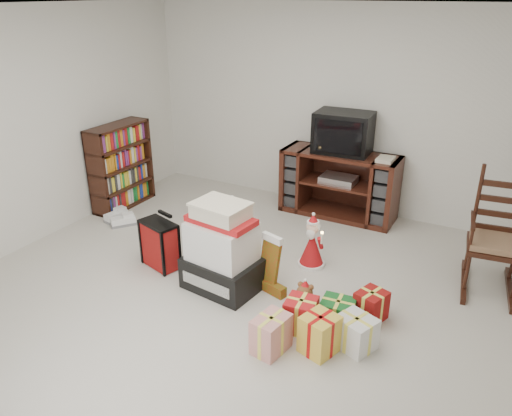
{
  "coord_description": "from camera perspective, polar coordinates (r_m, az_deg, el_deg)",
  "views": [
    {
      "loc": [
        2.09,
        -3.34,
        2.61
      ],
      "look_at": [
        -0.05,
        0.6,
        0.65
      ],
      "focal_mm": 35.0,
      "sensor_mm": 36.0,
      "label": 1
    }
  ],
  "objects": [
    {
      "name": "room",
      "position": [
        4.16,
        -3.37,
        4.55
      ],
      "size": [
        5.01,
        5.01,
        2.51
      ],
      "color": "beige",
      "rests_on": "ground"
    },
    {
      "name": "tv_stand",
      "position": [
        6.25,
        9.46,
        2.7
      ],
      "size": [
        1.42,
        0.51,
        0.81
      ],
      "rotation": [
        0.0,
        0.0,
        -0.0
      ],
      "color": "#3F1B12",
      "rests_on": "floor"
    },
    {
      "name": "bookshelf",
      "position": [
        6.64,
        -15.16,
        4.48
      ],
      "size": [
        0.3,
        0.89,
        1.08
      ],
      "color": "black",
      "rests_on": "floor"
    },
    {
      "name": "rocking_chair",
      "position": [
        5.17,
        25.61,
        -4.06
      ],
      "size": [
        0.57,
        0.84,
        1.2
      ],
      "rotation": [
        0.0,
        0.0,
        0.12
      ],
      "color": "black",
      "rests_on": "floor"
    },
    {
      "name": "gift_pile",
      "position": [
        4.65,
        -3.9,
        -5.1
      ],
      "size": [
        0.73,
        0.57,
        0.85
      ],
      "rotation": [
        0.0,
        0.0,
        -0.12
      ],
      "color": "black",
      "rests_on": "floor"
    },
    {
      "name": "red_suitcase",
      "position": [
        5.13,
        -10.93,
        -4.12
      ],
      "size": [
        0.42,
        0.3,
        0.58
      ],
      "rotation": [
        0.0,
        0.0,
        -0.29
      ],
      "color": "maroon",
      "rests_on": "floor"
    },
    {
      "name": "stocking",
      "position": [
        4.67,
        1.6,
        -6.23
      ],
      "size": [
        0.28,
        0.18,
        0.56
      ],
      "primitive_type": null,
      "rotation": [
        0.0,
        0.0,
        -0.29
      ],
      "color": "#0D7D14",
      "rests_on": "floor"
    },
    {
      "name": "teddy_bear",
      "position": [
        4.41,
        5.63,
        -10.55
      ],
      "size": [
        0.21,
        0.19,
        0.32
      ],
      "color": "brown",
      "rests_on": "floor"
    },
    {
      "name": "santa_figurine",
      "position": [
        5.11,
        6.41,
        -4.35
      ],
      "size": [
        0.28,
        0.27,
        0.58
      ],
      "color": "#A81216",
      "rests_on": "floor"
    },
    {
      "name": "mrs_claus_figurine",
      "position": [
        5.36,
        -2.67,
        -2.56
      ],
      "size": [
        0.31,
        0.29,
        0.63
      ],
      "color": "#A81216",
      "rests_on": "floor"
    },
    {
      "name": "sneaker_pair",
      "position": [
        6.3,
        -15.31,
        -1.19
      ],
      "size": [
        0.42,
        0.32,
        0.11
      ],
      "rotation": [
        0.0,
        0.0,
        -0.38
      ],
      "color": "white",
      "rests_on": "floor"
    },
    {
      "name": "gift_cluster",
      "position": [
        4.19,
        8.09,
        -12.74
      ],
      "size": [
        0.79,
        1.11,
        0.27
      ],
      "color": "#AF1417",
      "rests_on": "floor"
    },
    {
      "name": "crt_television",
      "position": [
        6.09,
        9.94,
        8.51
      ],
      "size": [
        0.69,
        0.52,
        0.49
      ],
      "rotation": [
        0.0,
        0.0,
        0.06
      ],
      "color": "black",
      "rests_on": "tv_stand"
    }
  ]
}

